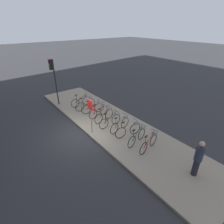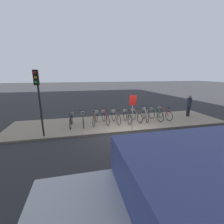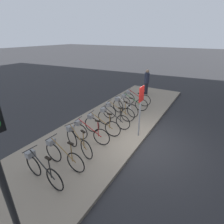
{
  "view_description": "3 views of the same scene",
  "coord_description": "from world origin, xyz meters",
  "px_view_note": "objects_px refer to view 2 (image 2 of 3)",
  "views": [
    {
      "loc": [
        8.06,
        -4.19,
        6.05
      ],
      "look_at": [
        0.8,
        1.42,
        1.36
      ],
      "focal_mm": 28.0,
      "sensor_mm": 36.0,
      "label": 1
    },
    {
      "loc": [
        -2.97,
        -8.13,
        3.5
      ],
      "look_at": [
        -0.85,
        1.03,
        1.11
      ],
      "focal_mm": 24.0,
      "sensor_mm": 36.0,
      "label": 2
    },
    {
      "loc": [
        -5.77,
        -2.01,
        4.04
      ],
      "look_at": [
        -0.08,
        1.38,
        1.1
      ],
      "focal_mm": 28.0,
      "sensor_mm": 36.0,
      "label": 3
    }
  ],
  "objects_px": {
    "pedestrian": "(189,105)",
    "parked_bicycle_0": "(71,120)",
    "parked_bicycle_5": "(127,116)",
    "traffic_light": "(38,90)",
    "parked_bicycle_3": "(105,117)",
    "sign_post": "(133,106)",
    "parked_bicycle_7": "(145,114)",
    "parked_bicycle_9": "(164,113)",
    "parked_bicycle_8": "(155,114)",
    "parked_bicycle_2": "(95,118)",
    "parked_bicycle_4": "(116,116)",
    "parked_bicycle_6": "(136,115)",
    "parked_bicycle_1": "(83,119)"
  },
  "relations": [
    {
      "from": "parked_bicycle_7",
      "to": "pedestrian",
      "type": "height_order",
      "value": "pedestrian"
    },
    {
      "from": "parked_bicycle_5",
      "to": "parked_bicycle_7",
      "type": "bearing_deg",
      "value": 6.18
    },
    {
      "from": "parked_bicycle_0",
      "to": "parked_bicycle_8",
      "type": "distance_m",
      "value": 6.14
    },
    {
      "from": "parked_bicycle_5",
      "to": "pedestrian",
      "type": "distance_m",
      "value": 5.48
    },
    {
      "from": "parked_bicycle_0",
      "to": "parked_bicycle_1",
      "type": "bearing_deg",
      "value": -1.74
    },
    {
      "from": "pedestrian",
      "to": "sign_post",
      "type": "distance_m",
      "value": 5.85
    },
    {
      "from": "parked_bicycle_5",
      "to": "traffic_light",
      "type": "bearing_deg",
      "value": -164.9
    },
    {
      "from": "parked_bicycle_2",
      "to": "parked_bicycle_4",
      "type": "height_order",
      "value": "same"
    },
    {
      "from": "pedestrian",
      "to": "parked_bicycle_0",
      "type": "bearing_deg",
      "value": -177.72
    },
    {
      "from": "parked_bicycle_6",
      "to": "sign_post",
      "type": "bearing_deg",
      "value": -118.94
    },
    {
      "from": "parked_bicycle_6",
      "to": "traffic_light",
      "type": "height_order",
      "value": "traffic_light"
    },
    {
      "from": "parked_bicycle_3",
      "to": "parked_bicycle_9",
      "type": "height_order",
      "value": "same"
    },
    {
      "from": "parked_bicycle_1",
      "to": "parked_bicycle_4",
      "type": "bearing_deg",
      "value": 2.16
    },
    {
      "from": "parked_bicycle_0",
      "to": "parked_bicycle_8",
      "type": "bearing_deg",
      "value": 0.51
    },
    {
      "from": "parked_bicycle_4",
      "to": "pedestrian",
      "type": "xyz_separation_m",
      "value": [
        6.24,
        0.31,
        0.48
      ]
    },
    {
      "from": "parked_bicycle_4",
      "to": "parked_bicycle_8",
      "type": "relative_size",
      "value": 1.01
    },
    {
      "from": "parked_bicycle_5",
      "to": "sign_post",
      "type": "relative_size",
      "value": 0.78
    },
    {
      "from": "parked_bicycle_6",
      "to": "traffic_light",
      "type": "relative_size",
      "value": 0.46
    },
    {
      "from": "parked_bicycle_4",
      "to": "parked_bicycle_3",
      "type": "bearing_deg",
      "value": 175.81
    },
    {
      "from": "parked_bicycle_2",
      "to": "traffic_light",
      "type": "distance_m",
      "value": 4.06
    },
    {
      "from": "parked_bicycle_3",
      "to": "parked_bicycle_1",
      "type": "bearing_deg",
      "value": -174.79
    },
    {
      "from": "parked_bicycle_1",
      "to": "parked_bicycle_9",
      "type": "bearing_deg",
      "value": 1.64
    },
    {
      "from": "parked_bicycle_3",
      "to": "parked_bicycle_6",
      "type": "xyz_separation_m",
      "value": [
        2.29,
        0.01,
        0.0
      ]
    },
    {
      "from": "parked_bicycle_2",
      "to": "parked_bicycle_9",
      "type": "distance_m",
      "value": 5.28
    },
    {
      "from": "parked_bicycle_3",
      "to": "sign_post",
      "type": "height_order",
      "value": "sign_post"
    },
    {
      "from": "parked_bicycle_6",
      "to": "parked_bicycle_9",
      "type": "distance_m",
      "value": 2.3
    },
    {
      "from": "parked_bicycle_8",
      "to": "parked_bicycle_4",
      "type": "bearing_deg",
      "value": 179.85
    },
    {
      "from": "traffic_light",
      "to": "parked_bicycle_0",
      "type": "bearing_deg",
      "value": 44.94
    },
    {
      "from": "parked_bicycle_5",
      "to": "parked_bicycle_1",
      "type": "bearing_deg",
      "value": 179.92
    },
    {
      "from": "parked_bicycle_2",
      "to": "sign_post",
      "type": "distance_m",
      "value": 2.79
    },
    {
      "from": "parked_bicycle_2",
      "to": "parked_bicycle_5",
      "type": "bearing_deg",
      "value": -2.85
    },
    {
      "from": "parked_bicycle_4",
      "to": "sign_post",
      "type": "bearing_deg",
      "value": -64.8
    },
    {
      "from": "parked_bicycle_6",
      "to": "pedestrian",
      "type": "xyz_separation_m",
      "value": [
        4.69,
        0.24,
        0.48
      ]
    },
    {
      "from": "parked_bicycle_8",
      "to": "pedestrian",
      "type": "xyz_separation_m",
      "value": [
        3.15,
        0.32,
        0.48
      ]
    },
    {
      "from": "parked_bicycle_7",
      "to": "sign_post",
      "type": "distance_m",
      "value": 2.47
    },
    {
      "from": "parked_bicycle_9",
      "to": "pedestrian",
      "type": "bearing_deg",
      "value": 5.24
    },
    {
      "from": "pedestrian",
      "to": "parked_bicycle_5",
      "type": "bearing_deg",
      "value": -175.81
    },
    {
      "from": "parked_bicycle_0",
      "to": "parked_bicycle_7",
      "type": "relative_size",
      "value": 1.01
    },
    {
      "from": "parked_bicycle_7",
      "to": "traffic_light",
      "type": "xyz_separation_m",
      "value": [
        -6.84,
        -1.6,
        2.13
      ]
    },
    {
      "from": "parked_bicycle_8",
      "to": "parked_bicycle_9",
      "type": "xyz_separation_m",
      "value": [
        0.77,
        0.1,
        0.0
      ]
    },
    {
      "from": "parked_bicycle_2",
      "to": "parked_bicycle_0",
      "type": "bearing_deg",
      "value": -177.08
    },
    {
      "from": "parked_bicycle_6",
      "to": "parked_bicycle_9",
      "type": "relative_size",
      "value": 1.01
    },
    {
      "from": "parked_bicycle_0",
      "to": "traffic_light",
      "type": "height_order",
      "value": "traffic_light"
    },
    {
      "from": "parked_bicycle_5",
      "to": "sign_post",
      "type": "height_order",
      "value": "sign_post"
    },
    {
      "from": "traffic_light",
      "to": "parked_bicycle_6",
      "type": "bearing_deg",
      "value": 14.73
    },
    {
      "from": "parked_bicycle_2",
      "to": "pedestrian",
      "type": "xyz_separation_m",
      "value": [
        7.67,
        0.29,
        0.48
      ]
    },
    {
      "from": "parked_bicycle_3",
      "to": "parked_bicycle_5",
      "type": "distance_m",
      "value": 1.55
    },
    {
      "from": "parked_bicycle_3",
      "to": "sign_post",
      "type": "bearing_deg",
      "value": -46.81
    },
    {
      "from": "parked_bicycle_4",
      "to": "parked_bicycle_8",
      "type": "bearing_deg",
      "value": -0.15
    },
    {
      "from": "parked_bicycle_9",
      "to": "parked_bicycle_6",
      "type": "bearing_deg",
      "value": -179.5
    }
  ]
}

